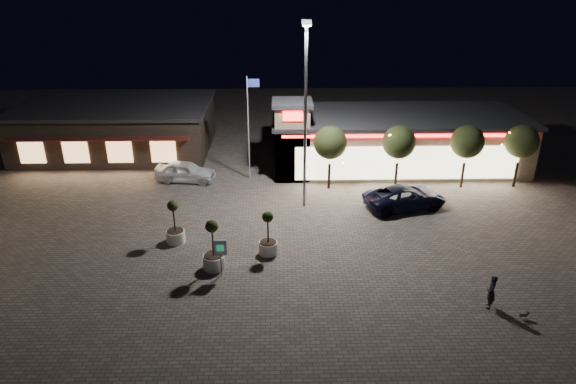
{
  "coord_description": "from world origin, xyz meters",
  "views": [
    {
      "loc": [
        0.18,
        -24.25,
        15.35
      ],
      "look_at": [
        0.83,
        6.0,
        1.92
      ],
      "focal_mm": 32.0,
      "sensor_mm": 36.0,
      "label": 1
    }
  ],
  "objects_px": {
    "white_sedan": "(186,171)",
    "planter_left": "(175,229)",
    "planter_mid": "(214,254)",
    "pedestrian": "(491,292)",
    "pickup_truck": "(405,197)",
    "valet_sign": "(220,251)"
  },
  "relations": [
    {
      "from": "white_sedan",
      "to": "planter_mid",
      "type": "height_order",
      "value": "planter_mid"
    },
    {
      "from": "valet_sign",
      "to": "pickup_truck",
      "type": "bearing_deg",
      "value": 34.66
    },
    {
      "from": "pedestrian",
      "to": "planter_mid",
      "type": "height_order",
      "value": "planter_mid"
    },
    {
      "from": "white_sedan",
      "to": "planter_left",
      "type": "bearing_deg",
      "value": -166.33
    },
    {
      "from": "pickup_truck",
      "to": "valet_sign",
      "type": "bearing_deg",
      "value": 109.56
    },
    {
      "from": "pickup_truck",
      "to": "pedestrian",
      "type": "distance_m",
      "value": 11.43
    },
    {
      "from": "pickup_truck",
      "to": "planter_left",
      "type": "relative_size",
      "value": 2.05
    },
    {
      "from": "pickup_truck",
      "to": "valet_sign",
      "type": "distance_m",
      "value": 14.36
    },
    {
      "from": "pickup_truck",
      "to": "planter_mid",
      "type": "xyz_separation_m",
      "value": [
        -12.27,
        -7.47,
        0.13
      ]
    },
    {
      "from": "white_sedan",
      "to": "planter_mid",
      "type": "distance_m",
      "value": 13.07
    },
    {
      "from": "valet_sign",
      "to": "pedestrian",
      "type": "bearing_deg",
      "value": -13.38
    },
    {
      "from": "pickup_truck",
      "to": "white_sedan",
      "type": "relative_size",
      "value": 1.22
    },
    {
      "from": "planter_left",
      "to": "valet_sign",
      "type": "distance_m",
      "value": 4.83
    },
    {
      "from": "pickup_truck",
      "to": "planter_mid",
      "type": "height_order",
      "value": "planter_mid"
    },
    {
      "from": "pedestrian",
      "to": "planter_left",
      "type": "xyz_separation_m",
      "value": [
        -16.44,
        6.81,
        -0.03
      ]
    },
    {
      "from": "white_sedan",
      "to": "planter_left",
      "type": "distance_m",
      "value": 9.66
    },
    {
      "from": "pedestrian",
      "to": "planter_mid",
      "type": "distance_m",
      "value": 14.34
    },
    {
      "from": "planter_left",
      "to": "valet_sign",
      "type": "height_order",
      "value": "planter_left"
    },
    {
      "from": "planter_left",
      "to": "planter_mid",
      "type": "bearing_deg",
      "value": -48.38
    },
    {
      "from": "pedestrian",
      "to": "planter_left",
      "type": "height_order",
      "value": "planter_left"
    },
    {
      "from": "planter_mid",
      "to": "pedestrian",
      "type": "bearing_deg",
      "value": -15.59
    },
    {
      "from": "pickup_truck",
      "to": "valet_sign",
      "type": "relative_size",
      "value": 2.66
    }
  ]
}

